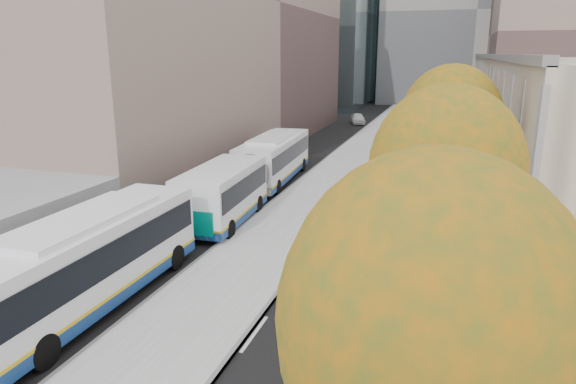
% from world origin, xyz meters
% --- Properties ---
extents(bus_platform, '(4.25, 150.00, 0.15)m').
position_xyz_m(bus_platform, '(-3.88, 35.00, 0.07)').
color(bus_platform, '#A4A4A4').
rests_on(bus_platform, ground).
extents(sidewalk, '(4.75, 150.00, 0.08)m').
position_xyz_m(sidewalk, '(4.12, 35.00, 0.04)').
color(sidewalk, gray).
rests_on(sidewalk, ground).
extents(building_tan, '(18.00, 92.00, 8.00)m').
position_xyz_m(building_tan, '(15.50, 64.00, 4.00)').
color(building_tan, gray).
rests_on(building_tan, ground).
extents(building_midrise, '(24.00, 46.00, 25.00)m').
position_xyz_m(building_midrise, '(-22.50, 41.00, 12.50)').
color(building_midrise, '#836A5F').
rests_on(building_midrise, ground).
extents(building_far_block, '(30.00, 18.00, 30.00)m').
position_xyz_m(building_far_block, '(6.00, 96.00, 15.00)').
color(building_far_block, gray).
rests_on(building_far_block, ground).
extents(bus_shelter, '(1.90, 4.40, 2.53)m').
position_xyz_m(bus_shelter, '(5.69, 10.96, 2.19)').
color(bus_shelter, '#383A3F').
rests_on(bus_shelter, sidewalk).
extents(tree_b, '(4.00, 4.00, 6.97)m').
position_xyz_m(tree_b, '(3.60, 5.00, 5.04)').
color(tree_b, black).
rests_on(tree_b, sidewalk).
extents(tree_c, '(4.20, 4.20, 7.28)m').
position_xyz_m(tree_c, '(3.60, 13.00, 5.25)').
color(tree_c, black).
rests_on(tree_c, sidewalk).
extents(tree_d, '(4.40, 4.40, 7.60)m').
position_xyz_m(tree_d, '(3.60, 22.00, 5.47)').
color(tree_d, black).
rests_on(tree_d, sidewalk).
extents(bus_far, '(3.49, 17.68, 2.93)m').
position_xyz_m(bus_far, '(-7.35, 26.86, 1.60)').
color(bus_far, white).
rests_on(bus_far, ground).
extents(distant_car, '(2.60, 4.15, 1.32)m').
position_xyz_m(distant_car, '(-7.41, 61.68, 0.66)').
color(distant_car, white).
rests_on(distant_car, ground).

